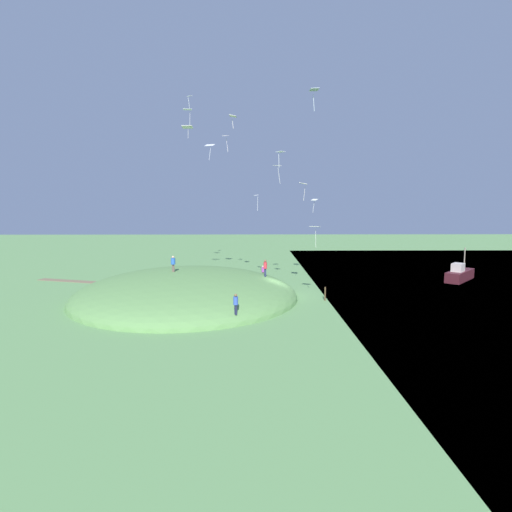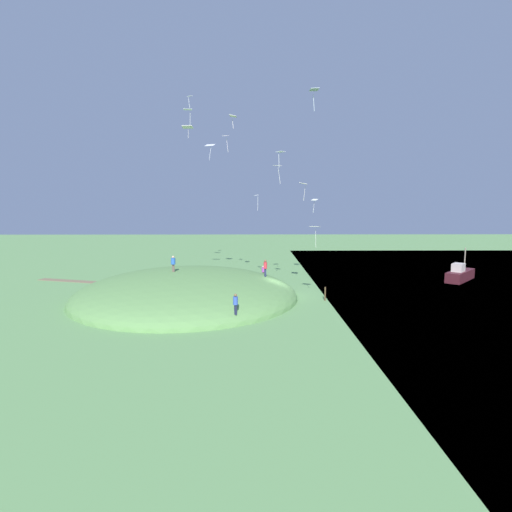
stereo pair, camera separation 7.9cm
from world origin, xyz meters
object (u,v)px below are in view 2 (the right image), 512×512
Objects in this scene: boat_on_lake at (460,274)px; person_on_hilltop at (173,262)px; person_with_child at (235,302)px; kite_4 at (280,153)px; kite_11 at (188,110)px; kite_3 at (314,90)px; kite_6 at (256,197)px; kite_7 at (190,97)px; kite_12 at (210,146)px; person_watching_kites at (265,266)px; kite_9 at (233,117)px; kite_0 at (314,201)px; kite_1 at (315,228)px; kite_2 at (188,127)px; kite_10 at (226,137)px; mooring_post at (325,294)px; kite_5 at (303,184)px; person_near_shore at (263,270)px; kite_8 at (278,167)px.

boat_on_lake is 34.41m from person_on_hilltop.
kite_4 is (-4.07, -9.66, 12.40)m from person_with_child.
boat_on_lake is 38.60m from kite_11.
kite_3 is (-13.53, 2.30, 15.98)m from person_on_hilltop.
kite_4 is at bearing 107.89° from kite_6.
kite_11 is (0.08, 1.20, -1.80)m from kite_7.
kite_12 is at bearing -48.79° from kite_4.
person_with_child is 1.10× the size of kite_4.
person_watching_kites is 1.35× the size of kite_9.
kite_1 is at bearing 82.27° from kite_0.
kite_12 reaches higher than person_on_hilltop.
kite_9 is (4.68, -2.56, 3.86)m from kite_4.
kite_11 is (10.51, -11.49, 6.26)m from kite_4.
kite_9 reaches higher than kite_2.
kite_10 is at bearing 129.85° from kite_7.
person_with_child is (-6.60, 9.87, -1.71)m from person_on_hilltop.
kite_6 is at bearing 31.54° from person_on_hilltop.
kite_6 is 0.91× the size of kite_11.
kite_12 is at bearing -24.52° from person_with_child.
kite_4 is 8.46m from kite_6.
person_watching_kites is at bearing -48.65° from person_with_child.
kite_11 is 28.00m from mooring_post.
kite_5 reaches higher than person_on_hilltop.
kite_7 is at bearing -43.84° from mooring_post.
kite_5 is 0.94× the size of kite_12.
kite_7 is at bearing -47.87° from kite_1.
kite_6 reaches higher than kite_0.
person_near_shore is 19.33m from kite_9.
kite_6 is at bearing 145.12° from kite_7.
kite_2 is 23.35m from mooring_post.
person_watching_kites is 0.87× the size of kite_1.
boat_on_lake is 3.36× the size of person_with_child.
kite_9 is 0.70× the size of kite_12.
kite_0 reaches higher than boat_on_lake.
boat_on_lake is 32.88m from kite_9.
person_on_hilltop is 15.08m from kite_5.
kite_1 is at bearing 143.70° from kite_4.
kite_2 reaches higher than person_with_child.
kite_1 is 5.02m from kite_5.
kite_8 is at bearing -40.14° from boat_on_lake.
kite_3 is 20.07m from kite_7.
kite_10 reaches higher than kite_4.
kite_7 reaches higher than person_with_child.
kite_3 is at bearing 148.39° from kite_9.
kite_2 is 0.89× the size of kite_7.
kite_5 is 0.99× the size of kite_6.
kite_8 is 1.52× the size of mooring_post.
kite_2 is at bearing -155.61° from person_watching_kites.
kite_12 reaches higher than boat_on_lake.
person_with_child is at bearing -52.04° from person_watching_kites.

